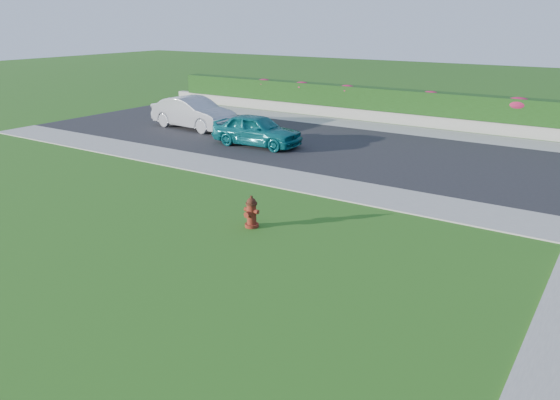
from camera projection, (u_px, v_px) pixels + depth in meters
The scene contains 14 objects.
ground at pixel (132, 320), 9.76m from camera, with size 120.00×120.00×0.00m, color black.
street_far at pixel (300, 142), 23.44m from camera, with size 26.00×8.00×0.04m, color black.
sidewalk_far at pixel (206, 164), 20.00m from camera, with size 24.00×2.00×0.04m, color gray.
sidewalk_beyond at pixel (430, 133), 25.31m from camera, with size 34.00×2.00×0.04m, color gray.
retaining_wall at pixel (441, 122), 26.41m from camera, with size 34.00×0.40×0.60m, color gray.
hedge at pixel (443, 104), 26.22m from camera, with size 32.00×0.90×1.10m, color black.
fire_hydrant at pixel (251, 212), 13.95m from camera, with size 0.43×0.40×0.84m.
sedan_teal at pixel (257, 130), 22.58m from camera, with size 1.54×3.83×1.31m, color #0D6167.
sedan_silver at pixel (194, 113), 26.09m from camera, with size 1.56×4.48×1.48m, color #9FA1A7.
flower_clump_a at pixel (264, 84), 31.45m from camera, with size 1.10×0.71×0.55m, color #A11B50.
flower_clump_b at pixel (302, 87), 30.13m from camera, with size 1.11×0.71×0.55m, color #A11B50.
flower_clump_c at pixel (347, 90), 28.67m from camera, with size 1.10×0.71×0.55m, color #A11B50.
flower_clump_d at pixel (431, 96), 26.33m from camera, with size 1.03×0.66×0.51m, color #A11B50.
flower_clump_e at pixel (518, 104), 24.27m from camera, with size 1.26×0.81×0.63m, color #A11B50.
Camera 1 is at (6.93, -5.69, 5.15)m, focal length 35.00 mm.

